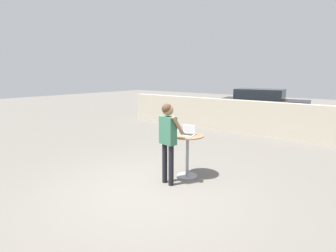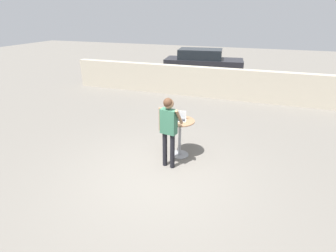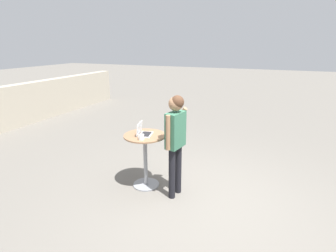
{
  "view_description": "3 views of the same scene",
  "coord_description": "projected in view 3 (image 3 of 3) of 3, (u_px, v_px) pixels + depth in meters",
  "views": [
    {
      "loc": [
        3.35,
        -3.67,
        2.31
      ],
      "look_at": [
        -0.03,
        0.63,
        1.23
      ],
      "focal_mm": 28.0,
      "sensor_mm": 36.0,
      "label": 1
    },
    {
      "loc": [
        1.86,
        -4.66,
        3.43
      ],
      "look_at": [
        -0.02,
        0.71,
        0.96
      ],
      "focal_mm": 28.0,
      "sensor_mm": 36.0,
      "label": 2
    },
    {
      "loc": [
        -3.62,
        -0.92,
        2.48
      ],
      "look_at": [
        0.13,
        0.64,
        1.2
      ],
      "focal_mm": 28.0,
      "sensor_mm": 36.0,
      "label": 3
    }
  ],
  "objects": [
    {
      "name": "ground_plane",
      "position": [
        201.0,
        203.0,
        4.27
      ],
      "size": [
        50.0,
        50.0,
        0.0
      ],
      "primitive_type": "plane",
      "color": "slate"
    },
    {
      "name": "cafe_table",
      "position": [
        145.0,
        153.0,
        4.62
      ],
      "size": [
        0.73,
        0.73,
        0.98
      ],
      "color": "gray",
      "rests_on": "ground_plane"
    },
    {
      "name": "laptop",
      "position": [
        143.0,
        132.0,
        4.5
      ],
      "size": [
        0.35,
        0.29,
        0.22
      ],
      "color": "silver",
      "rests_on": "cafe_table"
    },
    {
      "name": "coffee_mug",
      "position": [
        141.0,
        137.0,
        4.28
      ],
      "size": [
        0.13,
        0.1,
        0.09
      ],
      "color": "white",
      "rests_on": "cafe_table"
    },
    {
      "name": "standing_person",
      "position": [
        176.0,
        134.0,
        4.18
      ],
      "size": [
        0.55,
        0.34,
        1.73
      ],
      "color": "black",
      "rests_on": "ground_plane"
    }
  ]
}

